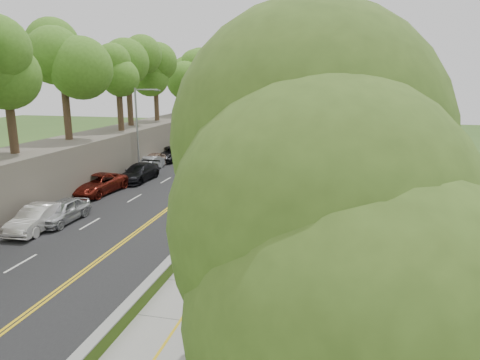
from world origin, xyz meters
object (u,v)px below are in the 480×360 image
Objects in this scene: car_1 at (37,218)px; concrete_block at (255,246)px; construction_barrel at (303,166)px; signpost at (201,219)px; painter_0 at (229,202)px; car_0 at (63,211)px; streetlight at (139,125)px; car_2 at (97,184)px; person_far at (302,162)px.

concrete_block is at bearing -6.67° from car_1.
construction_barrel is 24.80m from car_1.
signpost is 6.91m from painter_0.
car_1 is at bearing -108.67° from car_0.
car_0 is at bearing 163.69° from signpost.
signpost is 0.69× the size of car_1.
streetlight reaches higher than construction_barrel.
streetlight is at bearing 124.08° from signpost.
concrete_block is 0.28× the size of car_1.
construction_barrel is at bearing -20.40° from painter_0.
painter_0 is (9.75, 3.89, 0.15)m from car_0.
streetlight reaches higher than painter_0.
signpost is 10.54m from car_0.
concrete_block is 12.87m from car_0.
car_1 is 0.82× the size of car_2.
painter_0 reaches higher than concrete_block.
construction_barrel is 0.74× the size of concrete_block.
painter_0 is at bearing 74.49° from person_far.
concrete_block is 16.79m from car_2.
signpost is at bearing -164.23° from concrete_block.
streetlight is 1.46× the size of car_2.
car_0 is (-10.05, 2.94, -1.20)m from signpost.
car_1 reaches higher than concrete_block.
construction_barrel is at bearing 44.48° from car_2.
car_0 is (1.46, -14.08, -3.88)m from streetlight.
signpost reaches higher than painter_0.
signpost is 10.75m from car_1.
concrete_block is 20.54m from person_far.
car_1 reaches higher than car_0.
signpost is 0.57× the size of car_2.
construction_barrel is at bearing 18.35° from streetlight.
signpost is 0.73× the size of car_0.
person_far is (14.66, 4.25, -3.66)m from streetlight.
painter_0 is (-3.55, -15.09, 0.39)m from construction_barrel.
car_2 is (-0.14, -7.44, -3.84)m from streetlight.
streetlight is at bearing 14.10° from person_far.
signpost is at bearing -98.44° from construction_barrel.
construction_barrel is 0.21× the size of car_1.
construction_barrel is 21.18m from concrete_block.
car_0 is 1.69m from car_1.
painter_0 is at bearing 92.52° from signpost.
concrete_block is 13.24m from car_1.
signpost is 15.13m from car_2.
construction_barrel is at bearing -100.87° from person_far.
signpost is 3.11m from concrete_block.
car_2 is 3.20× the size of painter_0.
car_2 is (-1.60, 6.64, 0.04)m from car_0.
concrete_block is at bearing 15.77° from signpost.
signpost is 1.81× the size of painter_0.
car_2 is at bearing 148.24° from concrete_block.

